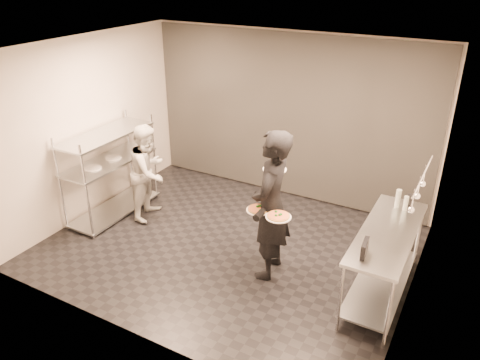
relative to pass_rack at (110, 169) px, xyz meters
The scene contains 13 objects.
room_shell 2.53m from the pass_rack, 28.77° to the left, with size 5.00×4.00×2.80m.
pass_rack is the anchor object (origin of this frame).
prep_counter 4.33m from the pass_rack, ahead, with size 0.60×1.80×0.92m.
utensil_rail 4.64m from the pass_rack, ahead, with size 0.07×1.20×0.31m.
waiter 2.94m from the pass_rack, ahead, with size 0.73×0.48×1.99m, color black.
chef 0.64m from the pass_rack, 21.00° to the left, with size 0.75×0.58×1.54m, color beige.
pizza_plate_near 2.87m from the pass_rack, ahead, with size 0.30×0.30×0.05m.
pizza_plate_far 3.18m from the pass_rack, ahead, with size 0.31×0.31×0.05m.
salad_plate 2.91m from the pass_rack, ahead, with size 0.31×0.31×0.07m.
pos_monitor 4.26m from the pass_rack, ahead, with size 0.05×0.24×0.17m, color black.
bottle_green 4.35m from the pass_rack, ahead, with size 0.07×0.07×0.24m, color gray.
bottle_clear 4.44m from the pass_rack, ahead, with size 0.06×0.06×0.20m, color gray.
bottle_dark 4.48m from the pass_rack, ahead, with size 0.06×0.06×0.21m, color black.
Camera 1 is at (2.91, -4.92, 3.82)m, focal length 35.00 mm.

